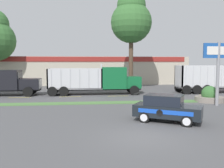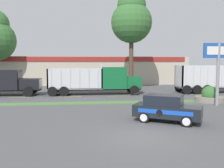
% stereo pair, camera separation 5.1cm
% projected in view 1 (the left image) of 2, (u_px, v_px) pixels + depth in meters
% --- Properties ---
extents(ground_plane, '(600.00, 600.00, 0.00)m').
position_uv_depth(ground_plane, '(142.00, 137.00, 12.79)').
color(ground_plane, '#515154').
extents(grass_verge, '(120.00, 1.36, 0.06)m').
position_uv_depth(grass_verge, '(116.00, 102.00, 23.56)').
color(grass_verge, '#517F42').
rests_on(grass_verge, ground_plane).
extents(centre_line_2, '(2.40, 0.14, 0.01)m').
position_uv_depth(centre_line_2, '(20.00, 97.00, 27.09)').
color(centre_line_2, yellow).
rests_on(centre_line_2, ground_plane).
extents(centre_line_3, '(2.40, 0.14, 0.01)m').
position_uv_depth(centre_line_3, '(70.00, 97.00, 27.69)').
color(centre_line_3, yellow).
rests_on(centre_line_3, ground_plane).
extents(centre_line_4, '(2.40, 0.14, 0.01)m').
position_uv_depth(centre_line_4, '(118.00, 96.00, 28.30)').
color(centre_line_4, yellow).
rests_on(centre_line_4, ground_plane).
extents(centre_line_5, '(2.40, 0.14, 0.01)m').
position_uv_depth(centre_line_5, '(164.00, 95.00, 28.90)').
color(centre_line_5, yellow).
rests_on(centre_line_5, ground_plane).
extents(centre_line_6, '(2.40, 0.14, 0.01)m').
position_uv_depth(centre_line_6, '(209.00, 95.00, 29.50)').
color(centre_line_6, yellow).
rests_on(centre_line_6, ground_plane).
extents(dump_truck_trail, '(10.95, 2.66, 3.66)m').
position_uv_depth(dump_truck_trail, '(104.00, 81.00, 29.73)').
color(dump_truck_trail, black).
rests_on(dump_truck_trail, ground_plane).
extents(rally_car, '(4.52, 3.66, 1.77)m').
position_uv_depth(rally_car, '(167.00, 108.00, 16.03)').
color(rally_car, black).
rests_on(rally_car, ground_plane).
extents(store_sign_post, '(2.77, 0.28, 5.58)m').
position_uv_depth(store_sign_post, '(218.00, 61.00, 21.70)').
color(store_sign_post, gray).
rests_on(store_sign_post, ground_plane).
extents(stone_planter, '(2.76, 2.76, 1.55)m').
position_uv_depth(stone_planter, '(209.00, 96.00, 24.24)').
color(stone_planter, gray).
rests_on(stone_planter, ground_plane).
extents(store_building_backdrop, '(34.22, 12.10, 4.77)m').
position_uv_depth(store_building_backdrop, '(88.00, 70.00, 46.81)').
color(store_building_backdrop, '#BCB29E').
rests_on(store_building_backdrop, ground_plane).
extents(tree_behind_left, '(5.54, 5.54, 13.34)m').
position_uv_depth(tree_behind_left, '(131.00, 19.00, 33.65)').
color(tree_behind_left, brown).
rests_on(tree_behind_left, ground_plane).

